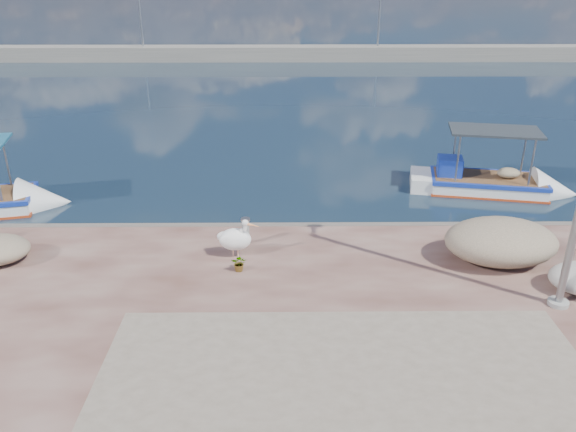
{
  "coord_description": "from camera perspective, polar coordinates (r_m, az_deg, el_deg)",
  "views": [
    {
      "loc": [
        -0.12,
        -9.65,
        7.23
      ],
      "look_at": [
        0.0,
        3.8,
        1.3
      ],
      "focal_mm": 35.0,
      "sensor_mm": 36.0,
      "label": 1
    }
  ],
  "objects": [
    {
      "name": "bollard_near",
      "position": [
        14.86,
        -4.32,
        -1.45
      ],
      "size": [
        0.25,
        0.25,
        0.75
      ],
      "color": "gray",
      "rests_on": "quay"
    },
    {
      "name": "potted_plant",
      "position": [
        13.67,
        -4.95,
        -4.79
      ],
      "size": [
        0.41,
        0.37,
        0.42
      ],
      "primitive_type": "imported",
      "rotation": [
        0.0,
        0.0,
        -0.13
      ],
      "color": "#33722D",
      "rests_on": "quay"
    },
    {
      "name": "boat_right",
      "position": [
        21.09,
        19.4,
        2.94
      ],
      "size": [
        5.66,
        2.78,
        2.61
      ],
      "rotation": [
        0.0,
        0.0,
        -0.19
      ],
      "color": "white",
      "rests_on": "ground"
    },
    {
      "name": "ground",
      "position": [
        12.06,
        0.17,
        -13.05
      ],
      "size": [
        1400.0,
        1400.0,
        0.0
      ],
      "primitive_type": "plane",
      "color": "#162635",
      "rests_on": "ground"
    },
    {
      "name": "breakwater",
      "position": [
        50.09,
        -0.4,
        16.2
      ],
      "size": [
        120.0,
        2.2,
        7.5
      ],
      "color": "gray",
      "rests_on": "ground"
    },
    {
      "name": "pelican",
      "position": [
        14.21,
        -5.34,
        -2.31
      ],
      "size": [
        1.12,
        0.74,
        1.07
      ],
      "rotation": [
        0.0,
        0.0,
        -0.33
      ],
      "color": "tan",
      "rests_on": "quay"
    },
    {
      "name": "net_pile_c",
      "position": [
        14.88,
        20.81,
        -2.44
      ],
      "size": [
        2.78,
        1.98,
        1.09
      ],
      "primitive_type": "ellipsoid",
      "color": "tan",
      "rests_on": "quay"
    }
  ]
}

